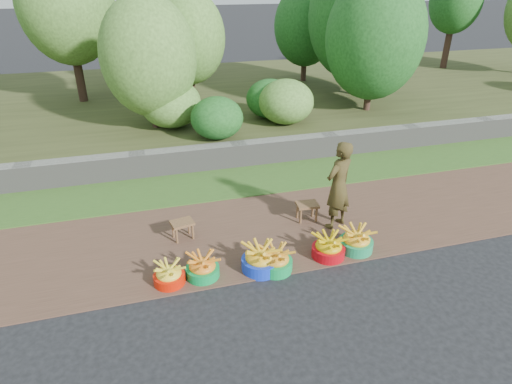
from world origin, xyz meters
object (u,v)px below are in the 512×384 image
object	(u,v)px
basin_d	(276,260)
stool_left	(182,225)
basin_c	(260,259)
basin_e	(329,248)
basin_a	(169,275)
stool_right	(307,207)
basin_f	(356,241)
basin_b	(202,268)
vendor_woman	(338,186)

from	to	relation	value
basin_d	stool_left	world-z (taller)	basin_d
basin_d	basin_c	bearing A→B (deg)	162.82
basin_c	basin_e	world-z (taller)	basin_c
basin_a	stool_right	bearing A→B (deg)	23.41
basin_c	basin_f	xyz separation A→B (m)	(1.60, 0.06, -0.01)
basin_e	stool_right	xyz separation A→B (m)	(0.09, 1.11, 0.11)
basin_d	stool_left	bearing A→B (deg)	135.25
basin_b	basin_e	distance (m)	1.96
stool_left	stool_right	world-z (taller)	stool_right
stool_right	vendor_woman	world-z (taller)	vendor_woman
basin_d	vendor_woman	distance (m)	1.76
basin_f	basin_d	bearing A→B (deg)	-174.63
basin_c	basin_b	bearing A→B (deg)	175.68
basin_d	basin_f	size ratio (longest dim) A/B	0.94
basin_b	basin_c	world-z (taller)	basin_c
basin_a	basin_b	size ratio (longest dim) A/B	0.92
basin_b	basin_c	xyz separation A→B (m)	(0.85, -0.06, 0.02)
basin_a	vendor_woman	distance (m)	3.10
basin_d	basin_e	world-z (taller)	basin_e
basin_a	basin_b	world-z (taller)	basin_b
basin_c	stool_left	size ratio (longest dim) A/B	1.37
stool_right	basin_f	bearing A→B (deg)	-69.15
basin_b	basin_e	xyz separation A→B (m)	(1.96, -0.04, 0.01)
basin_f	basin_a	bearing A→B (deg)	-179.54
basin_e	vendor_woman	distance (m)	1.13
basin_f	basin_c	bearing A→B (deg)	-177.73
stool_right	basin_d	bearing A→B (deg)	-129.15
stool_left	stool_right	xyz separation A→B (m)	(2.19, -0.00, 0.01)
stool_right	basin_a	bearing A→B (deg)	-156.59
basin_a	basin_d	xyz separation A→B (m)	(1.55, -0.11, 0.02)
stool_left	vendor_woman	world-z (taller)	vendor_woman
basin_a	stool_left	world-z (taller)	stool_left
basin_b	stool_right	world-z (taller)	basin_b
basin_d	basin_f	bearing A→B (deg)	5.37
basin_a	basin_f	distance (m)	2.94
basin_c	stool_right	xyz separation A→B (m)	(1.19, 1.13, 0.10)
stool_left	basin_b	bearing A→B (deg)	-82.18
basin_b	stool_left	bearing A→B (deg)	97.82
basin_d	basin_f	world-z (taller)	basin_f
basin_c	basin_d	world-z (taller)	basin_c
basin_a	basin_e	size ratio (longest dim) A/B	0.87
basin_c	basin_e	size ratio (longest dim) A/B	1.09
basin_a	stool_left	xyz separation A→B (m)	(0.33, 1.10, 0.12)
vendor_woman	basin_e	bearing A→B (deg)	31.14
basin_f	stool_right	xyz separation A→B (m)	(-0.41, 1.07, 0.10)
basin_b	basin_d	distance (m)	1.08
basin_c	vendor_woman	size ratio (longest dim) A/B	0.36
basin_c	vendor_woman	xyz separation A→B (m)	(1.60, 0.82, 0.61)
stool_left	basin_d	bearing A→B (deg)	-44.75
basin_c	basin_d	distance (m)	0.23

